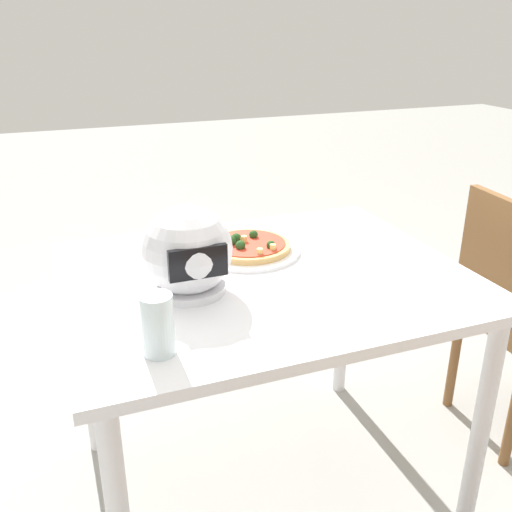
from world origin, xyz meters
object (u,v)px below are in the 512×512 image
at_px(pizza, 248,245).
at_px(motorcycle_helmet, 188,252).
at_px(dining_table, 264,303).
at_px(drinking_glass, 158,325).

xyz_separation_m(pizza, motorcycle_helmet, (0.23, 0.19, 0.09)).
relative_size(dining_table, drinking_glass, 8.10).
bearing_deg(dining_table, motorcycle_helmet, 9.44).
relative_size(dining_table, pizza, 4.29).
height_order(pizza, drinking_glass, drinking_glass).
distance_m(dining_table, pizza, 0.19).
height_order(motorcycle_helmet, drinking_glass, motorcycle_helmet).
bearing_deg(pizza, motorcycle_helmet, 39.76).
xyz_separation_m(motorcycle_helmet, drinking_glass, (0.13, 0.26, -0.04)).
relative_size(dining_table, motorcycle_helmet, 4.76).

